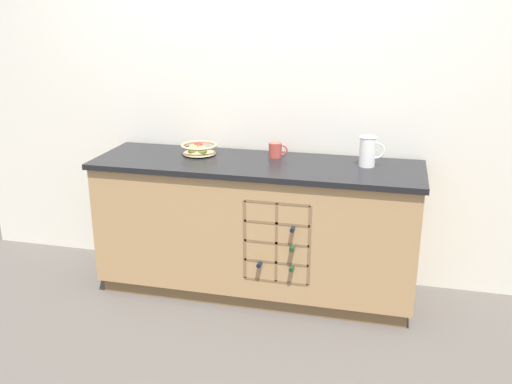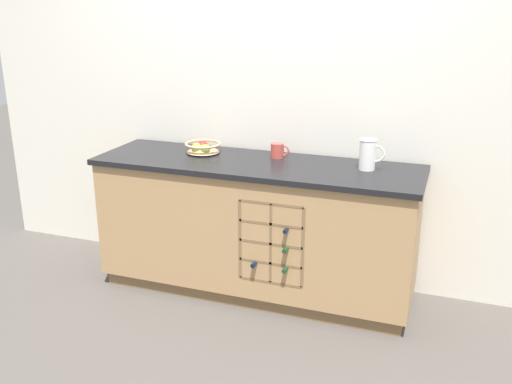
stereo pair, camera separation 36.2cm
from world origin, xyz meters
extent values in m
plane|color=#4C4742|center=(0.00, 0.00, 0.00)|extent=(14.00, 14.00, 0.00)
cube|color=silver|center=(0.00, 0.36, 1.27)|extent=(4.43, 0.06, 2.55)
cube|color=brown|center=(0.00, 0.00, 0.04)|extent=(1.97, 0.51, 0.09)
cube|color=tan|center=(0.00, 0.00, 0.47)|extent=(2.03, 0.57, 0.77)
cube|color=black|center=(0.00, 0.00, 0.87)|extent=(2.07, 0.61, 0.03)
cube|color=brown|center=(0.20, -0.19, 0.48)|extent=(0.39, 0.01, 0.51)
cube|color=brown|center=(0.00, -0.24, 0.48)|extent=(0.02, 0.10, 0.51)
cube|color=brown|center=(0.39, -0.24, 0.48)|extent=(0.02, 0.10, 0.51)
cube|color=brown|center=(0.20, -0.24, 0.23)|extent=(0.39, 0.10, 0.02)
cube|color=brown|center=(0.20, -0.24, 0.36)|extent=(0.39, 0.10, 0.02)
cube|color=brown|center=(0.20, -0.24, 0.48)|extent=(0.39, 0.10, 0.02)
cube|color=brown|center=(0.20, -0.24, 0.61)|extent=(0.39, 0.10, 0.02)
cube|color=brown|center=(0.20, -0.24, 0.74)|extent=(0.39, 0.10, 0.02)
cube|color=brown|center=(0.20, -0.24, 0.48)|extent=(0.02, 0.10, 0.51)
cylinder|color=black|center=(0.10, -0.14, 0.34)|extent=(0.08, 0.21, 0.08)
cylinder|color=black|center=(0.10, -0.29, 0.34)|extent=(0.03, 0.09, 0.03)
cylinder|color=#19381E|center=(0.29, -0.16, 0.34)|extent=(0.07, 0.19, 0.07)
cylinder|color=#19381E|center=(0.29, -0.29, 0.34)|extent=(0.03, 0.08, 0.03)
cylinder|color=#19381E|center=(0.29, -0.14, 0.47)|extent=(0.08, 0.20, 0.08)
cylinder|color=#19381E|center=(0.29, -0.29, 0.47)|extent=(0.03, 0.09, 0.03)
cylinder|color=black|center=(0.29, -0.15, 0.59)|extent=(0.07, 0.19, 0.07)
cylinder|color=black|center=(0.29, -0.29, 0.59)|extent=(0.03, 0.08, 0.03)
cylinder|color=tan|center=(-0.41, 0.09, 0.90)|extent=(0.11, 0.11, 0.01)
cone|color=tan|center=(-0.41, 0.09, 0.93)|extent=(0.22, 0.22, 0.06)
torus|color=tan|center=(-0.41, 0.09, 0.95)|extent=(0.24, 0.24, 0.02)
sphere|color=#7FA838|center=(-0.37, 0.05, 0.93)|extent=(0.07, 0.07, 0.07)
sphere|color=red|center=(-0.42, 0.11, 0.94)|extent=(0.07, 0.07, 0.07)
sphere|color=#7FA838|center=(-0.43, 0.05, 0.93)|extent=(0.07, 0.07, 0.07)
cylinder|color=white|center=(0.68, 0.08, 0.98)|extent=(0.10, 0.10, 0.19)
torus|color=white|center=(0.68, 0.08, 1.07)|extent=(0.10, 0.10, 0.01)
torus|color=white|center=(0.73, 0.08, 0.99)|extent=(0.10, 0.01, 0.10)
cylinder|color=#B7473D|center=(0.09, 0.15, 0.94)|extent=(0.08, 0.08, 0.10)
torus|color=#B7473D|center=(0.14, 0.15, 0.94)|extent=(0.07, 0.01, 0.07)
camera|label=1|loc=(0.82, -3.34, 1.84)|focal=40.00mm
camera|label=2|loc=(1.17, -3.24, 1.84)|focal=40.00mm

